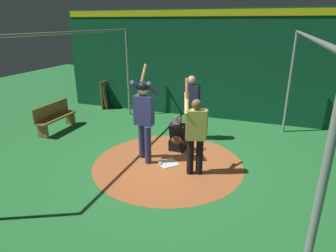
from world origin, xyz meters
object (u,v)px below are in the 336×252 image
at_px(home_plate, 168,163).
at_px(umpire, 191,104).
at_px(bat_rack, 106,95).
at_px(bench, 55,117).
at_px(baseball_0, 161,163).
at_px(batter, 144,113).
at_px(visitor, 195,132).
at_px(catcher, 178,137).

height_order(home_plate, umpire, umpire).
bearing_deg(bat_rack, bench, -2.63).
xyz_separation_m(home_plate, baseball_0, (0.12, -0.14, 0.03)).
bearing_deg(batter, visitor, 79.03).
xyz_separation_m(bat_rack, baseball_0, (3.77, 3.72, -0.45)).
relative_size(home_plate, bat_rack, 0.40).
height_order(umpire, bat_rack, umpire).
distance_m(bat_rack, baseball_0, 5.32).
distance_m(batter, baseball_0, 1.25).
bearing_deg(catcher, baseball_0, -7.11).
distance_m(bat_rack, bench, 2.72).
xyz_separation_m(batter, visitor, (0.25, 1.29, -0.21)).
height_order(batter, bat_rack, batter).
xyz_separation_m(visitor, bench, (-1.17, -4.69, -0.55)).
distance_m(umpire, visitor, 1.98).
distance_m(catcher, bat_rack, 4.77).
bearing_deg(baseball_0, visitor, 82.15).
height_order(home_plate, baseball_0, baseball_0).
bearing_deg(bench, visitor, 76.05).
bearing_deg(bench, baseball_0, 74.75).
distance_m(umpire, bench, 4.18).
bearing_deg(batter, baseball_0, 73.37).
relative_size(home_plate, catcher, 0.44).
relative_size(home_plate, bench, 0.28).
xyz_separation_m(umpire, baseball_0, (1.77, -0.23, -0.99)).
relative_size(catcher, umpire, 0.52).
height_order(bat_rack, baseball_0, bat_rack).
height_order(visitor, baseball_0, visitor).
bearing_deg(catcher, bench, -91.52).
bearing_deg(umpire, visitor, 18.03).
distance_m(catcher, visitor, 1.42).
bearing_deg(home_plate, bench, -103.08).
bearing_deg(home_plate, bat_rack, -133.32).
bearing_deg(catcher, bat_rack, -126.32).
distance_m(batter, umpire, 1.78).
bearing_deg(home_plate, baseball_0, -49.40).
xyz_separation_m(catcher, bench, (-0.11, -3.97, 0.06)).
bearing_deg(umpire, bat_rack, -116.84).
relative_size(batter, baseball_0, 30.41).
xyz_separation_m(home_plate, batter, (-0.01, -0.59, 1.19)).
bearing_deg(bat_rack, visitor, 49.61).
xyz_separation_m(umpire, bench, (0.72, -4.08, -0.60)).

